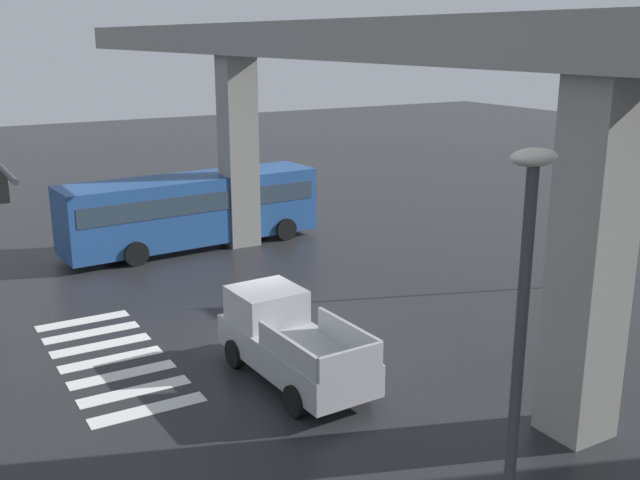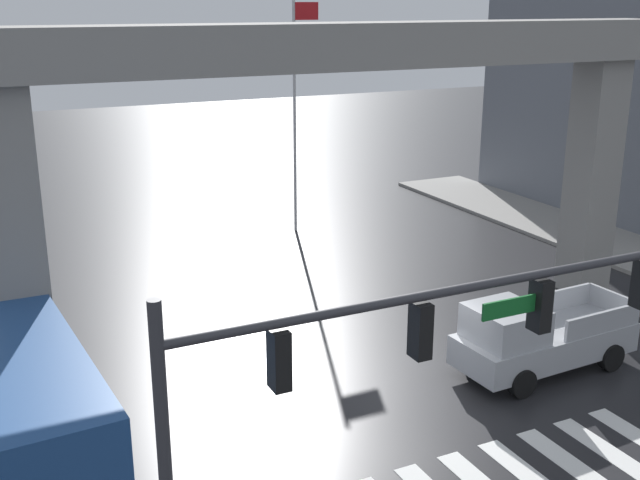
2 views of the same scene
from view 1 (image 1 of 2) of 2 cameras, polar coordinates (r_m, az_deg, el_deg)
The scene contains 6 objects.
ground_plane at distance 22.79m, azimuth -4.66°, elevation -6.77°, with size 120.00×120.00×0.00m, color #232326.
crosswalk_stripes at distance 21.42m, azimuth -15.74°, elevation -8.81°, with size 7.15×2.80×0.01m.
elevated_overpass at distance 22.82m, azimuth 2.98°, elevation 13.13°, with size 54.84×1.95×9.06m.
pickup_truck at distance 19.32m, azimuth -2.44°, elevation -7.75°, with size 5.18×2.26×2.08m.
city_bus at distance 31.39m, azimuth -9.76°, elevation 2.54°, with size 3.30×10.94×2.99m.
street_lamp_near_corner at distance 10.33m, azimuth 15.05°, elevation -8.03°, with size 0.44×0.70×7.24m.
Camera 1 is at (19.12, -8.98, 8.57)m, focal length 41.70 mm.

